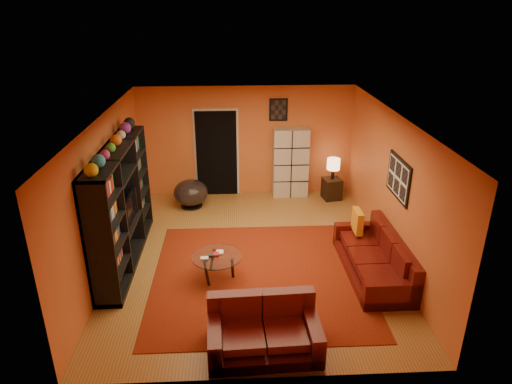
{
  "coord_description": "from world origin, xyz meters",
  "views": [
    {
      "loc": [
        -0.29,
        -7.35,
        4.37
      ],
      "look_at": [
        0.09,
        0.1,
        1.23
      ],
      "focal_mm": 32.0,
      "sensor_mm": 36.0,
      "label": 1
    }
  ],
  "objects_px": {
    "storage_cabinet": "(290,163)",
    "table_lamp": "(333,165)",
    "bowl_chair": "(191,193)",
    "side_table": "(332,189)",
    "loveseat": "(263,329)",
    "coffee_table": "(217,259)",
    "sofa": "(378,258)",
    "tv": "(126,208)",
    "entertainment_unit": "(121,206)"
  },
  "relations": [
    {
      "from": "tv",
      "to": "bowl_chair",
      "type": "bearing_deg",
      "value": -23.69
    },
    {
      "from": "bowl_chair",
      "to": "table_lamp",
      "type": "height_order",
      "value": "table_lamp"
    },
    {
      "from": "storage_cabinet",
      "to": "table_lamp",
      "type": "relative_size",
      "value": 3.3
    },
    {
      "from": "sofa",
      "to": "table_lamp",
      "type": "distance_m",
      "value": 3.28
    },
    {
      "from": "loveseat",
      "to": "tv",
      "type": "bearing_deg",
      "value": 39.82
    },
    {
      "from": "table_lamp",
      "to": "bowl_chair",
      "type": "bearing_deg",
      "value": -175.03
    },
    {
      "from": "tv",
      "to": "coffee_table",
      "type": "relative_size",
      "value": 1.04
    },
    {
      "from": "entertainment_unit",
      "to": "loveseat",
      "type": "distance_m",
      "value": 3.45
    },
    {
      "from": "tv",
      "to": "storage_cabinet",
      "type": "bearing_deg",
      "value": -50.34
    },
    {
      "from": "sofa",
      "to": "coffee_table",
      "type": "distance_m",
      "value": 2.75
    },
    {
      "from": "entertainment_unit",
      "to": "sofa",
      "type": "height_order",
      "value": "entertainment_unit"
    },
    {
      "from": "sofa",
      "to": "storage_cabinet",
      "type": "relative_size",
      "value": 1.31
    },
    {
      "from": "entertainment_unit",
      "to": "table_lamp",
      "type": "relative_size",
      "value": 6.01
    },
    {
      "from": "sofa",
      "to": "storage_cabinet",
      "type": "height_order",
      "value": "storage_cabinet"
    },
    {
      "from": "loveseat",
      "to": "side_table",
      "type": "relative_size",
      "value": 3.05
    },
    {
      "from": "tv",
      "to": "side_table",
      "type": "height_order",
      "value": "tv"
    },
    {
      "from": "coffee_table",
      "to": "bowl_chair",
      "type": "distance_m",
      "value": 3.04
    },
    {
      "from": "tv",
      "to": "bowl_chair",
      "type": "xyz_separation_m",
      "value": [
        0.94,
        2.14,
        -0.64
      ]
    },
    {
      "from": "storage_cabinet",
      "to": "sofa",
      "type": "bearing_deg",
      "value": -73.75
    },
    {
      "from": "tv",
      "to": "bowl_chair",
      "type": "distance_m",
      "value": 2.42
    },
    {
      "from": "storage_cabinet",
      "to": "table_lamp",
      "type": "bearing_deg",
      "value": -17.27
    },
    {
      "from": "loveseat",
      "to": "storage_cabinet",
      "type": "distance_m",
      "value": 5.34
    },
    {
      "from": "coffee_table",
      "to": "side_table",
      "type": "height_order",
      "value": "side_table"
    },
    {
      "from": "storage_cabinet",
      "to": "bowl_chair",
      "type": "distance_m",
      "value": 2.44
    },
    {
      "from": "loveseat",
      "to": "bowl_chair",
      "type": "height_order",
      "value": "loveseat"
    },
    {
      "from": "entertainment_unit",
      "to": "bowl_chair",
      "type": "height_order",
      "value": "entertainment_unit"
    },
    {
      "from": "entertainment_unit",
      "to": "sofa",
      "type": "bearing_deg",
      "value": -9.09
    },
    {
      "from": "storage_cabinet",
      "to": "bowl_chair",
      "type": "height_order",
      "value": "storage_cabinet"
    },
    {
      "from": "tv",
      "to": "bowl_chair",
      "type": "relative_size",
      "value": 1.12
    },
    {
      "from": "storage_cabinet",
      "to": "side_table",
      "type": "xyz_separation_m",
      "value": [
        0.97,
        -0.28,
        -0.57
      ]
    },
    {
      "from": "entertainment_unit",
      "to": "side_table",
      "type": "distance_m",
      "value": 5.03
    },
    {
      "from": "coffee_table",
      "to": "storage_cabinet",
      "type": "relative_size",
      "value": 0.51
    },
    {
      "from": "tv",
      "to": "bowl_chair",
      "type": "height_order",
      "value": "tv"
    },
    {
      "from": "bowl_chair",
      "to": "side_table",
      "type": "distance_m",
      "value": 3.31
    },
    {
      "from": "side_table",
      "to": "tv",
      "type": "bearing_deg",
      "value": -150.15
    },
    {
      "from": "side_table",
      "to": "storage_cabinet",
      "type": "bearing_deg",
      "value": 163.8
    },
    {
      "from": "bowl_chair",
      "to": "coffee_table",
      "type": "bearing_deg",
      "value": -77.2
    },
    {
      "from": "table_lamp",
      "to": "side_table",
      "type": "bearing_deg",
      "value": 0.0
    },
    {
      "from": "storage_cabinet",
      "to": "bowl_chair",
      "type": "xyz_separation_m",
      "value": [
        -2.33,
        -0.57,
        -0.49
      ]
    },
    {
      "from": "storage_cabinet",
      "to": "side_table",
      "type": "height_order",
      "value": "storage_cabinet"
    },
    {
      "from": "entertainment_unit",
      "to": "table_lamp",
      "type": "distance_m",
      "value": 4.97
    },
    {
      "from": "loveseat",
      "to": "table_lamp",
      "type": "relative_size",
      "value": 3.06
    },
    {
      "from": "sofa",
      "to": "table_lamp",
      "type": "xyz_separation_m",
      "value": [
        -0.13,
        3.23,
        0.57
      ]
    },
    {
      "from": "sofa",
      "to": "bowl_chair",
      "type": "distance_m",
      "value": 4.51
    },
    {
      "from": "sofa",
      "to": "storage_cabinet",
      "type": "bearing_deg",
      "value": 106.68
    },
    {
      "from": "table_lamp",
      "to": "loveseat",
      "type": "bearing_deg",
      "value": -111.56
    },
    {
      "from": "loveseat",
      "to": "bowl_chair",
      "type": "distance_m",
      "value": 4.84
    },
    {
      "from": "sofa",
      "to": "bowl_chair",
      "type": "relative_size",
      "value": 2.75
    },
    {
      "from": "storage_cabinet",
      "to": "tv",
      "type": "bearing_deg",
      "value": -141.41
    },
    {
      "from": "entertainment_unit",
      "to": "coffee_table",
      "type": "distance_m",
      "value": 1.94
    }
  ]
}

